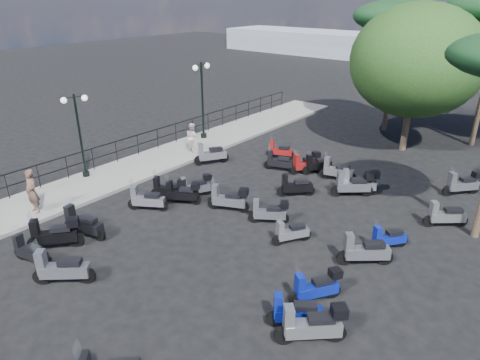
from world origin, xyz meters
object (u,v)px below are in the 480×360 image
Objects in this scene: scooter_7 at (30,252)px; scooter_20 at (291,233)px; scooter_0 at (55,234)px; scooter_25 at (295,313)px; lamp_post_2 at (202,96)px; scooter_4 at (211,155)px; scooter_10 at (279,162)px; scooter_6 at (61,269)px; scooter_5 at (280,151)px; scooter_26 at (312,325)px; scooter_1 at (82,224)px; scooter_11 at (306,163)px; scooter_14 at (269,212)px; woman at (32,192)px; scooter_15 at (295,187)px; scooter_9 at (229,199)px; broadleaf_tree at (417,61)px; pedestrian_far at (192,137)px; scooter_19 at (316,287)px; scooter_21 at (388,239)px; scooter_28 at (445,216)px; scooter_16 at (359,183)px; scooter_27 at (364,251)px; scooter_17 at (317,165)px; scooter_23 at (337,171)px; scooter_30 at (182,193)px; pine_2 at (400,17)px; scooter_8 at (147,200)px; scooter_3 at (169,189)px; scooter_22 at (353,185)px.

scooter_20 is at bearing -55.99° from scooter_7.
scooter_0 is 8.67m from scooter_25.
scooter_4 is at bearing -43.62° from lamp_post_2.
scooter_25 is at bearing -162.83° from scooter_10.
scooter_25 is (6.45, -8.69, 0.01)m from scooter_10.
scooter_5 is at bearing -37.27° from scooter_6.
scooter_0 is 1.03× the size of scooter_26.
scooter_11 is (3.13, 10.23, -0.01)m from scooter_1.
scooter_10 is 5.35m from scooter_14.
woman is 10.64m from scooter_15.
scooter_9 is 12.80m from broadleaf_tree.
scooter_20 is at bearing 170.67° from pedestrian_far.
pedestrian_far is 1.09× the size of scooter_19.
scooter_4 is 10.33m from scooter_21.
scooter_6 is 1.09× the size of scooter_14.
scooter_7 is at bearing 98.02° from scooter_28.
scooter_0 is at bearing 94.77° from scooter_28.
scooter_25 is (5.28, -9.28, -0.04)m from scooter_11.
lamp_post_2 is at bearing 50.67° from scooter_16.
scooter_26 is 0.99× the size of scooter_27.
scooter_9 reaches higher than scooter_11.
scooter_17 is 7.66m from scooter_27.
lamp_post_2 is 2.92× the size of scooter_11.
scooter_19 reaches higher than scooter_14.
woman is at bearing 26.07° from scooter_0.
scooter_25 is at bearing 121.21° from scooter_21.
scooter_23 is 1.25× the size of scooter_28.
scooter_26 is (13.27, -10.05, -2.12)m from lamp_post_2.
scooter_26 is at bearing -100.36° from scooter_1.
pine_2 reaches higher than scooter_30.
broadleaf_tree is (8.54, 16.82, 3.82)m from woman.
scooter_20 is at bearing -176.16° from scooter_4.
scooter_27 is (5.01, -5.80, 0.06)m from scooter_17.
scooter_21 is at bearing -175.32° from scooter_16.
scooter_7 is 8.78m from scooter_25.
pine_2 is (-0.76, 11.79, 6.35)m from scooter_15.
lamp_post_2 is 10.81m from scooter_14.
scooter_7 is 9.19m from scooter_19.
scooter_8 is (3.28, -5.92, -0.47)m from pedestrian_far.
pine_2 is (1.44, 9.81, 6.37)m from scooter_10.
scooter_0 reaches higher than scooter_1.
scooter_16 is at bearing -59.69° from scooter_20.
scooter_22 is (5.94, 5.19, 0.06)m from scooter_3.
broadleaf_tree reaches higher than scooter_3.
scooter_10 is (5.04, 0.95, -0.49)m from pedestrian_far.
lamp_post_2 is 11.65m from broadleaf_tree.
scooter_5 is (4.12, 2.39, -0.51)m from pedestrian_far.
scooter_28 is at bearing -94.29° from scooter_0.
scooter_11 is 1.08× the size of scooter_17.
broadleaf_tree is at bearing -67.31° from scooter_0.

